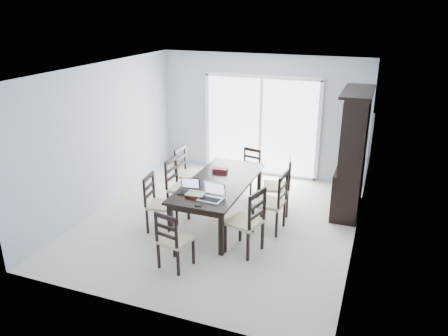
{
  "coord_description": "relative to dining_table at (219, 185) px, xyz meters",
  "views": [
    {
      "loc": [
        2.47,
        -6.32,
        3.53
      ],
      "look_at": [
        0.09,
        0.0,
        1.0
      ],
      "focal_mm": 35.0,
      "sensor_mm": 36.0,
      "label": 1
    }
  ],
  "objects": [
    {
      "name": "floor",
      "position": [
        0.0,
        0.0,
        -0.67
      ],
      "size": [
        5.0,
        5.0,
        0.0
      ],
      "primitive_type": "plane",
      "color": "beige",
      "rests_on": "ground"
    },
    {
      "name": "ceiling",
      "position": [
        0.0,
        0.0,
        1.93
      ],
      "size": [
        5.0,
        5.0,
        0.0
      ],
      "primitive_type": "plane",
      "rotation": [
        3.14,
        0.0,
        0.0
      ],
      "color": "white",
      "rests_on": "back_wall"
    },
    {
      "name": "back_wall",
      "position": [
        0.0,
        2.5,
        0.63
      ],
      "size": [
        4.5,
        0.02,
        2.6
      ],
      "primitive_type": "cube",
      "color": "#9FACBE",
      "rests_on": "floor"
    },
    {
      "name": "wall_left",
      "position": [
        -2.25,
        0.0,
        0.63
      ],
      "size": [
        0.02,
        5.0,
        2.6
      ],
      "primitive_type": "cube",
      "color": "#9FACBE",
      "rests_on": "floor"
    },
    {
      "name": "wall_right",
      "position": [
        2.25,
        0.0,
        0.63
      ],
      "size": [
        0.02,
        5.0,
        2.6
      ],
      "primitive_type": "cube",
      "color": "#9FACBE",
      "rests_on": "floor"
    },
    {
      "name": "balcony",
      "position": [
        0.0,
        3.5,
        -0.72
      ],
      "size": [
        4.5,
        2.0,
        0.1
      ],
      "primitive_type": "cube",
      "color": "gray",
      "rests_on": "ground"
    },
    {
      "name": "railing",
      "position": [
        0.0,
        4.5,
        -0.12
      ],
      "size": [
        4.5,
        0.06,
        1.1
      ],
      "primitive_type": "cube",
      "color": "#99999E",
      "rests_on": "balcony"
    },
    {
      "name": "dining_table",
      "position": [
        0.0,
        0.0,
        0.0
      ],
      "size": [
        1.0,
        2.2,
        0.75
      ],
      "color": "black",
      "rests_on": "floor"
    },
    {
      "name": "china_hutch",
      "position": [
        2.02,
        1.25,
        0.4
      ],
      "size": [
        0.5,
        1.38,
        2.2
      ],
      "color": "black",
      "rests_on": "floor"
    },
    {
      "name": "sliding_door",
      "position": [
        0.0,
        2.48,
        0.41
      ],
      "size": [
        2.52,
        0.05,
        2.18
      ],
      "color": "silver",
      "rests_on": "floor"
    },
    {
      "name": "chair_left_near",
      "position": [
        -0.88,
        -0.61,
        -0.09
      ],
      "size": [
        0.48,
        0.47,
        1.11
      ],
      "rotation": [
        0.0,
        0.0,
        -1.44
      ],
      "color": "black",
      "rests_on": "floor"
    },
    {
      "name": "chair_left_mid",
      "position": [
        -0.83,
        0.08,
        -0.05
      ],
      "size": [
        0.46,
        0.44,
        1.17
      ],
      "rotation": [
        0.0,
        0.0,
        -1.58
      ],
      "color": "black",
      "rests_on": "floor"
    },
    {
      "name": "chair_left_far",
      "position": [
        -0.97,
        0.74,
        -0.06
      ],
      "size": [
        0.46,
        0.45,
        1.16
      ],
      "rotation": [
        0.0,
        0.0,
        -1.6
      ],
      "color": "black",
      "rests_on": "floor"
    },
    {
      "name": "chair_right_near",
      "position": [
        0.8,
        -0.8,
        -0.04
      ],
      "size": [
        0.57,
        0.56,
        1.2
      ],
      "rotation": [
        0.0,
        0.0,
        1.31
      ],
      "color": "black",
      "rests_on": "floor"
    },
    {
      "name": "chair_right_mid",
      "position": [
        0.98,
        0.02,
        -0.04
      ],
      "size": [
        0.49,
        0.48,
        1.19
      ],
      "rotation": [
        0.0,
        0.0,
        1.5
      ],
      "color": "black",
      "rests_on": "floor"
    },
    {
      "name": "chair_right_far",
      "position": [
        0.91,
        0.74,
        -0.04
      ],
      "size": [
        0.56,
        0.55,
        1.21
      ],
      "rotation": [
        0.0,
        0.0,
        1.8
      ],
      "color": "black",
      "rests_on": "floor"
    },
    {
      "name": "chair_end_near",
      "position": [
        -0.1,
        -1.6,
        -0.13
      ],
      "size": [
        0.46,
        0.47,
        1.03
      ],
      "rotation": [
        0.0,
        0.0,
        -0.21
      ],
      "color": "black",
      "rests_on": "floor"
    },
    {
      "name": "chair_end_far",
      "position": [
        0.09,
        1.45,
        -0.14
      ],
      "size": [
        0.45,
        0.46,
        1.01
      ],
      "rotation": [
        0.0,
        0.0,
        2.94
      ],
      "color": "black",
      "rests_on": "floor"
    },
    {
      "name": "laptop_dark",
      "position": [
        -0.28,
        -0.62,
        0.13
      ],
      "size": [
        0.34,
        0.26,
        0.21
      ],
      "rotation": [
        0.0,
        0.0,
        0.15
      ],
      "color": "black",
      "rests_on": "dining_table"
    },
    {
      "name": "laptop_silver",
      "position": [
        0.15,
        -0.75,
        0.14
      ],
      "size": [
        0.38,
        0.28,
        0.25
      ],
      "rotation": [
        0.0,
        0.0,
        -0.07
      ],
      "color": "silver",
      "rests_on": "dining_table"
    },
    {
      "name": "book_stack",
      "position": [
        -0.13,
        -0.69,
        0.1
      ],
      "size": [
        0.3,
        0.23,
        0.05
      ],
      "rotation": [
        0.0,
        0.0,
        -0.12
      ],
      "color": "maroon",
      "rests_on": "dining_table"
    },
    {
      "name": "cell_phone",
      "position": [
        0.06,
        -1.0,
        0.08
      ],
      "size": [
        0.11,
        0.06,
        0.01
      ],
      "primitive_type": "cube",
      "rotation": [
        0.0,
        0.0,
        -0.09
      ],
      "color": "black",
      "rests_on": "dining_table"
    },
    {
      "name": "game_box",
      "position": [
        -0.14,
        0.42,
        0.11
      ],
      "size": [
        0.27,
        0.16,
        0.07
      ],
      "primitive_type": "cube",
      "rotation": [
        0.0,
        0.0,
        0.11
      ],
      "color": "#4D0F19",
      "rests_on": "dining_table"
    },
    {
      "name": "hot_tub",
      "position": [
        -0.23,
        3.67,
        -0.24
      ],
      "size": [
        1.92,
        1.78,
        0.86
      ],
      "rotation": [
        0.0,
        0.0,
        -0.2
      ],
      "color": "brown",
      "rests_on": "balcony"
    }
  ]
}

